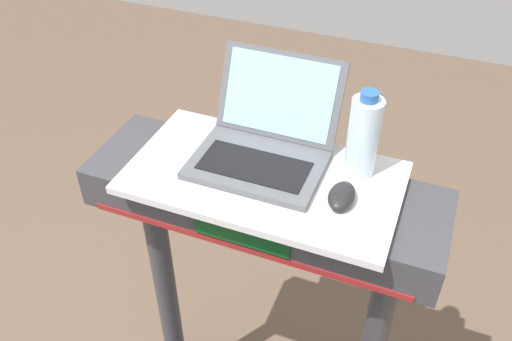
# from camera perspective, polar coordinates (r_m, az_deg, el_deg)

# --- Properties ---
(desk_board) EXTENTS (0.66, 0.36, 0.02)m
(desk_board) POSITION_cam_1_polar(r_m,az_deg,el_deg) (1.32, 0.80, -0.75)
(desk_board) COLOR silver
(desk_board) RESTS_ON treadmill_base
(laptop) EXTENTS (0.32, 0.32, 0.22)m
(laptop) POSITION_cam_1_polar(r_m,az_deg,el_deg) (1.35, 0.88, 3.07)
(laptop) COLOR #515459
(laptop) RESTS_ON desk_board
(computer_mouse) EXTENTS (0.06, 0.10, 0.03)m
(computer_mouse) POSITION_cam_1_polar(r_m,az_deg,el_deg) (1.25, 8.98, -2.64)
(computer_mouse) COLOR black
(computer_mouse) RESTS_ON desk_board
(water_bottle) EXTENTS (0.07, 0.07, 0.22)m
(water_bottle) POSITION_cam_1_polar(r_m,az_deg,el_deg) (1.29, 11.20, 3.56)
(water_bottle) COLOR silver
(water_bottle) RESTS_ON desk_board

